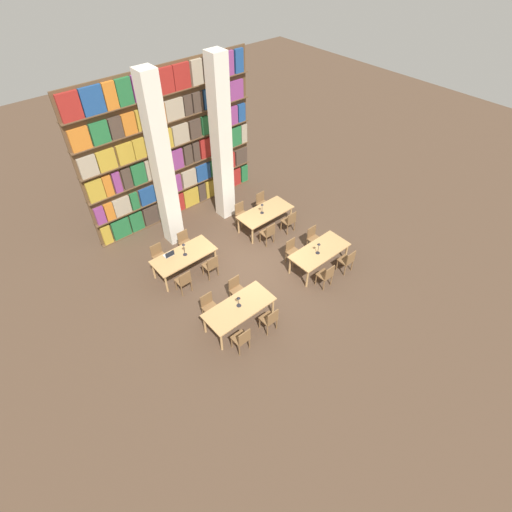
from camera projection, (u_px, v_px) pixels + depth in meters
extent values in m
plane|color=#4C3828|center=(253.00, 268.00, 13.59)|extent=(40.00, 40.00, 0.00)
cube|color=brown|center=(172.00, 146.00, 14.18)|extent=(6.83, 0.06, 5.50)
cube|color=brown|center=(182.00, 209.00, 16.05)|extent=(6.83, 0.35, 0.03)
cube|color=#B7932D|center=(106.00, 234.00, 14.26)|extent=(0.33, 0.20, 0.75)
cube|color=#236B38|center=(121.00, 228.00, 14.53)|extent=(0.66, 0.20, 0.75)
cube|color=#236B38|center=(136.00, 221.00, 14.83)|extent=(0.49, 0.20, 0.75)
cube|color=#47382D|center=(150.00, 215.00, 15.11)|extent=(0.56, 0.20, 0.75)
cube|color=tan|center=(164.00, 209.00, 15.39)|extent=(0.53, 0.20, 0.75)
cube|color=maroon|center=(177.00, 203.00, 15.68)|extent=(0.57, 0.20, 0.75)
cube|color=#B7932D|center=(191.00, 197.00, 15.98)|extent=(0.66, 0.20, 0.75)
cube|color=#47382D|center=(201.00, 192.00, 16.23)|extent=(0.32, 0.20, 0.75)
cube|color=#B7932D|center=(211.00, 188.00, 16.46)|extent=(0.58, 0.20, 0.75)
cube|color=#47382D|center=(222.00, 183.00, 16.73)|extent=(0.49, 0.20, 0.75)
cube|color=#47382D|center=(229.00, 179.00, 16.92)|extent=(0.25, 0.20, 0.75)
cube|color=maroon|center=(236.00, 176.00, 17.09)|extent=(0.37, 0.20, 0.75)
cube|color=#236B38|center=(243.00, 173.00, 17.28)|extent=(0.33, 0.20, 0.75)
cube|color=brown|center=(179.00, 189.00, 15.42)|extent=(6.83, 0.35, 0.03)
cube|color=#84387A|center=(100.00, 215.00, 13.67)|extent=(0.32, 0.20, 0.65)
cube|color=orange|center=(109.00, 211.00, 13.83)|extent=(0.30, 0.20, 0.65)
cube|color=tan|center=(121.00, 206.00, 14.06)|extent=(0.60, 0.20, 0.65)
cube|color=#236B38|center=(134.00, 201.00, 14.29)|extent=(0.28, 0.20, 0.65)
cube|color=navy|center=(147.00, 195.00, 14.53)|extent=(0.60, 0.20, 0.65)
cube|color=tan|center=(162.00, 189.00, 14.83)|extent=(0.61, 0.20, 0.65)
cube|color=#84387A|center=(175.00, 183.00, 15.11)|extent=(0.46, 0.20, 0.65)
cube|color=tan|center=(189.00, 178.00, 15.40)|extent=(0.60, 0.20, 0.65)
cube|color=navy|center=(203.00, 172.00, 15.71)|extent=(0.63, 0.20, 0.65)
cube|color=#236B38|center=(216.00, 166.00, 16.03)|extent=(0.63, 0.20, 0.65)
cube|color=maroon|center=(229.00, 161.00, 16.33)|extent=(0.52, 0.20, 0.65)
cube|color=#47382D|center=(240.00, 156.00, 16.62)|extent=(0.58, 0.20, 0.65)
cube|color=brown|center=(175.00, 169.00, 14.80)|extent=(6.83, 0.35, 0.03)
cube|color=#B7932D|center=(95.00, 190.00, 13.06)|extent=(0.54, 0.20, 0.75)
cube|color=orange|center=(107.00, 185.00, 13.27)|extent=(0.28, 0.20, 0.75)
cube|color=#84387A|center=(116.00, 182.00, 13.42)|extent=(0.26, 0.20, 0.75)
cube|color=#47382D|center=(126.00, 178.00, 13.59)|extent=(0.31, 0.20, 0.75)
cube|color=#236B38|center=(138.00, 173.00, 13.81)|extent=(0.49, 0.20, 0.75)
cube|color=tan|center=(152.00, 168.00, 14.07)|extent=(0.52, 0.20, 0.75)
cube|color=#84387A|center=(164.00, 164.00, 14.30)|extent=(0.38, 0.20, 0.75)
cube|color=#84387A|center=(176.00, 159.00, 14.54)|extent=(0.53, 0.20, 0.75)
cube|color=#47382D|center=(187.00, 155.00, 14.78)|extent=(0.33, 0.20, 0.75)
cube|color=#47382D|center=(195.00, 151.00, 14.95)|extent=(0.27, 0.20, 0.75)
cube|color=maroon|center=(206.00, 147.00, 15.19)|extent=(0.59, 0.20, 0.75)
cube|color=maroon|center=(221.00, 142.00, 15.51)|extent=(0.61, 0.20, 0.75)
cube|color=#236B38|center=(234.00, 137.00, 15.82)|extent=(0.63, 0.20, 0.75)
cube|color=tan|center=(243.00, 133.00, 16.05)|extent=(0.27, 0.20, 0.75)
cube|color=brown|center=(172.00, 146.00, 14.17)|extent=(6.83, 0.35, 0.03)
cube|color=tan|center=(88.00, 166.00, 12.46)|extent=(0.57, 0.20, 0.68)
cube|color=#B7932D|center=(106.00, 160.00, 12.76)|extent=(0.60, 0.20, 0.68)
cube|color=#B7932D|center=(125.00, 153.00, 13.07)|extent=(0.55, 0.20, 0.68)
cube|color=#B7932D|center=(139.00, 148.00, 13.32)|extent=(0.42, 0.20, 0.68)
cube|color=#47382D|center=(155.00, 143.00, 13.60)|extent=(0.66, 0.20, 0.68)
cube|color=#B7932D|center=(168.00, 138.00, 13.85)|extent=(0.26, 0.20, 0.68)
cube|color=tan|center=(180.00, 134.00, 14.08)|extent=(0.63, 0.20, 0.68)
cube|color=#47382D|center=(194.00, 129.00, 14.38)|extent=(0.45, 0.20, 0.68)
cube|color=#236B38|center=(204.00, 125.00, 14.58)|extent=(0.26, 0.20, 0.68)
cube|color=orange|center=(215.00, 121.00, 14.82)|extent=(0.69, 0.20, 0.68)
cube|color=#84387A|center=(230.00, 116.00, 15.16)|extent=(0.59, 0.20, 0.68)
cube|color=navy|center=(241.00, 112.00, 15.40)|extent=(0.32, 0.20, 0.68)
cube|color=brown|center=(168.00, 121.00, 13.54)|extent=(6.83, 0.35, 0.03)
cube|color=orange|center=(79.00, 139.00, 11.85)|extent=(0.60, 0.20, 0.68)
cube|color=#236B38|center=(99.00, 133.00, 12.15)|extent=(0.56, 0.20, 0.68)
cube|color=#47382D|center=(115.00, 127.00, 12.40)|extent=(0.41, 0.20, 0.68)
cube|color=orange|center=(128.00, 123.00, 12.61)|extent=(0.44, 0.20, 0.68)
cube|color=#B7932D|center=(141.00, 119.00, 12.82)|extent=(0.37, 0.20, 0.68)
cube|color=orange|center=(156.00, 115.00, 13.08)|extent=(0.64, 0.20, 0.68)
cube|color=tan|center=(174.00, 109.00, 13.41)|extent=(0.68, 0.20, 0.68)
cube|color=#47382D|center=(187.00, 105.00, 13.66)|extent=(0.30, 0.20, 0.68)
cube|color=#47382D|center=(197.00, 102.00, 13.85)|extent=(0.39, 0.20, 0.68)
cube|color=navy|center=(209.00, 98.00, 14.10)|extent=(0.52, 0.20, 0.68)
cube|color=#236B38|center=(221.00, 94.00, 14.37)|extent=(0.53, 0.20, 0.68)
cube|color=#84387A|center=(235.00, 90.00, 14.67)|extent=(0.61, 0.20, 0.68)
cube|color=brown|center=(164.00, 94.00, 12.92)|extent=(6.83, 0.35, 0.03)
cube|color=maroon|center=(69.00, 106.00, 11.18)|extent=(0.62, 0.20, 0.80)
cube|color=navy|center=(92.00, 100.00, 11.50)|extent=(0.66, 0.20, 0.80)
cube|color=orange|center=(110.00, 95.00, 11.76)|extent=(0.38, 0.20, 0.80)
cube|color=#236B38|center=(124.00, 91.00, 11.98)|extent=(0.48, 0.20, 0.80)
cube|color=#84387A|center=(139.00, 87.00, 12.22)|extent=(0.46, 0.20, 0.80)
cube|color=navy|center=(151.00, 84.00, 12.42)|extent=(0.26, 0.20, 0.80)
cube|color=maroon|center=(164.00, 80.00, 12.65)|extent=(0.60, 0.20, 0.80)
cube|color=maroon|center=(181.00, 76.00, 12.94)|extent=(0.61, 0.20, 0.80)
cube|color=tan|center=(196.00, 72.00, 13.23)|extent=(0.42, 0.20, 0.80)
cube|color=#47382D|center=(208.00, 69.00, 13.46)|extent=(0.42, 0.20, 0.80)
cube|color=#47382D|center=(217.00, 66.00, 13.64)|extent=(0.26, 0.20, 0.80)
cube|color=#84387A|center=(227.00, 63.00, 13.84)|extent=(0.49, 0.20, 0.80)
cube|color=navy|center=(238.00, 60.00, 14.08)|extent=(0.36, 0.20, 0.80)
cube|color=silver|center=(162.00, 167.00, 12.68)|extent=(0.55, 0.55, 6.00)
cube|color=silver|center=(221.00, 143.00, 13.81)|extent=(0.55, 0.55, 6.00)
cube|color=tan|center=(239.00, 307.00, 11.41)|extent=(2.08, 0.95, 0.04)
cylinder|color=tan|center=(221.00, 342.00, 10.99)|extent=(0.07, 0.07, 0.70)
cylinder|color=tan|center=(273.00, 307.00, 11.90)|extent=(0.07, 0.07, 0.70)
cylinder|color=tan|center=(205.00, 324.00, 11.43)|extent=(0.07, 0.07, 0.70)
cylinder|color=tan|center=(256.00, 292.00, 12.34)|extent=(0.07, 0.07, 0.70)
cylinder|color=brown|center=(232.00, 343.00, 11.12)|extent=(0.04, 0.04, 0.44)
cylinder|color=brown|center=(242.00, 336.00, 11.29)|extent=(0.04, 0.04, 0.44)
cylinder|color=brown|center=(239.00, 351.00, 10.93)|extent=(0.04, 0.04, 0.44)
cylinder|color=brown|center=(249.00, 343.00, 11.11)|extent=(0.04, 0.04, 0.44)
cube|color=brown|center=(240.00, 338.00, 10.95)|extent=(0.42, 0.40, 0.04)
cube|color=brown|center=(245.00, 337.00, 10.69)|extent=(0.40, 0.03, 0.42)
cylinder|color=brown|center=(219.00, 313.00, 11.88)|extent=(0.04, 0.04, 0.44)
cylinder|color=brown|center=(210.00, 320.00, 11.71)|extent=(0.04, 0.04, 0.44)
cylinder|color=brown|center=(213.00, 307.00, 12.07)|extent=(0.04, 0.04, 0.44)
cylinder|color=brown|center=(203.00, 313.00, 11.89)|extent=(0.04, 0.04, 0.44)
cube|color=brown|center=(211.00, 308.00, 11.72)|extent=(0.42, 0.40, 0.04)
cube|color=brown|center=(206.00, 299.00, 11.67)|extent=(0.40, 0.03, 0.42)
cylinder|color=brown|center=(260.00, 323.00, 11.61)|extent=(0.04, 0.04, 0.44)
cylinder|color=brown|center=(269.00, 317.00, 11.78)|extent=(0.04, 0.04, 0.44)
cylinder|color=brown|center=(267.00, 330.00, 11.42)|extent=(0.04, 0.04, 0.44)
cylinder|color=brown|center=(277.00, 324.00, 11.60)|extent=(0.04, 0.04, 0.44)
cube|color=brown|center=(268.00, 318.00, 11.44)|extent=(0.42, 0.40, 0.04)
cube|color=brown|center=(273.00, 317.00, 11.18)|extent=(0.40, 0.03, 0.42)
cylinder|color=brown|center=(246.00, 296.00, 12.37)|extent=(0.04, 0.04, 0.44)
cylinder|color=brown|center=(237.00, 302.00, 12.20)|extent=(0.04, 0.04, 0.44)
cylinder|color=brown|center=(239.00, 290.00, 12.56)|extent=(0.04, 0.04, 0.44)
cylinder|color=brown|center=(230.00, 296.00, 12.38)|extent=(0.04, 0.04, 0.44)
cube|color=brown|center=(238.00, 291.00, 12.21)|extent=(0.42, 0.40, 0.04)
cube|color=brown|center=(234.00, 282.00, 12.16)|extent=(0.40, 0.03, 0.42)
cylinder|color=#232328|center=(239.00, 305.00, 11.42)|extent=(0.14, 0.14, 0.01)
cylinder|color=#232328|center=(239.00, 302.00, 11.31)|extent=(0.02, 0.02, 0.30)
cone|color=#232328|center=(239.00, 298.00, 11.19)|extent=(0.11, 0.11, 0.07)
cube|color=tan|center=(320.00, 251.00, 13.16)|extent=(2.08, 0.95, 0.04)
cylinder|color=tan|center=(307.00, 279.00, 12.74)|extent=(0.07, 0.07, 0.70)
cylinder|color=tan|center=(346.00, 252.00, 13.65)|extent=(0.07, 0.07, 0.70)
cylinder|color=tan|center=(290.00, 266.00, 13.18)|extent=(0.07, 0.07, 0.70)
cylinder|color=tan|center=(329.00, 241.00, 14.09)|extent=(0.07, 0.07, 0.70)
cylinder|color=brown|center=(316.00, 280.00, 12.89)|extent=(0.04, 0.04, 0.44)
cylinder|color=brown|center=(323.00, 274.00, 13.06)|extent=(0.04, 0.04, 0.44)
cylinder|color=brown|center=(324.00, 285.00, 12.70)|extent=(0.04, 0.04, 0.44)
cylinder|color=brown|center=(331.00, 280.00, 12.88)|extent=(0.04, 0.04, 0.44)
cube|color=brown|center=(324.00, 275.00, 12.72)|extent=(0.42, 0.40, 0.04)
cube|color=brown|center=(330.00, 273.00, 12.46)|extent=(0.40, 0.03, 0.42)
cylinder|color=brown|center=(301.00, 258.00, 13.65)|extent=(0.04, 0.04, 0.44)
cylinder|color=brown|center=(293.00, 262.00, 13.48)|extent=(0.04, 0.04, 0.44)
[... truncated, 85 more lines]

